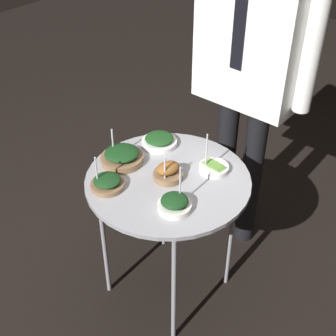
# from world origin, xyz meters

# --- Properties ---
(ground_plane) EXTENTS (8.00, 8.00, 0.00)m
(ground_plane) POSITION_xyz_m (0.00, 0.00, 0.00)
(ground_plane) COLOR black
(serving_cart) EXTENTS (0.66, 0.66, 0.66)m
(serving_cart) POSITION_xyz_m (0.00, 0.00, 0.61)
(serving_cart) COLOR #939399
(serving_cart) RESTS_ON ground_plane
(bowl_roast_back_left) EXTENTS (0.12, 0.12, 0.13)m
(bowl_roast_back_left) POSITION_xyz_m (0.00, -0.00, 0.69)
(bowl_roast_back_left) COLOR brown
(bowl_roast_back_left) RESTS_ON serving_cart
(bowl_spinach_mid_left) EXTENTS (0.13, 0.13, 0.14)m
(bowl_spinach_mid_left) POSITION_xyz_m (-0.14, -0.19, 0.68)
(bowl_spinach_mid_left) COLOR brown
(bowl_spinach_mid_left) RESTS_ON serving_cart
(bowl_spinach_far_rim) EXTENTS (0.18, 0.18, 0.14)m
(bowl_spinach_far_rim) POSITION_xyz_m (-0.21, -0.04, 0.68)
(bowl_spinach_far_rim) COLOR brown
(bowl_spinach_far_rim) RESTS_ON serving_cart
(bowl_asparagus_near_rim) EXTENTS (0.12, 0.12, 0.17)m
(bowl_asparagus_near_rim) POSITION_xyz_m (0.11, 0.16, 0.67)
(bowl_asparagus_near_rim) COLOR white
(bowl_asparagus_near_rim) RESTS_ON serving_cart
(bowl_spinach_mid_right) EXTENTS (0.13, 0.13, 0.17)m
(bowl_spinach_mid_right) POSITION_xyz_m (0.14, -0.12, 0.68)
(bowl_spinach_mid_right) COLOR silver
(bowl_spinach_mid_right) RESTS_ON serving_cart
(bowl_spinach_front_center) EXTENTS (0.15, 0.15, 0.05)m
(bowl_spinach_front_center) POSITION_xyz_m (-0.18, 0.16, 0.68)
(bowl_spinach_front_center) COLOR white
(bowl_spinach_front_center) RESTS_ON serving_cart
(waiter_figure) EXTENTS (0.59, 0.22, 1.60)m
(waiter_figure) POSITION_xyz_m (0.01, 0.52, 1.01)
(waiter_figure) COLOR black
(waiter_figure) RESTS_ON ground_plane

